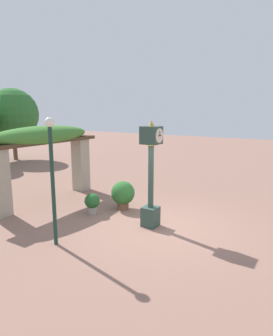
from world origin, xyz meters
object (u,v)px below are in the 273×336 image
(pedestal_clock, at_px, (151,174))
(potted_plant_near_right, at_px, (123,194))
(potted_plant_near_left, at_px, (92,202))
(lamp_post, at_px, (52,168))

(pedestal_clock, xyz_separation_m, potted_plant_near_right, (0.85, 1.60, -1.07))
(potted_plant_near_left, xyz_separation_m, lamp_post, (-2.29, -0.70, 1.64))
(pedestal_clock, bearing_deg, lamp_post, 148.45)
(pedestal_clock, height_order, lamp_post, lamp_post)
(lamp_post, bearing_deg, pedestal_clock, -31.55)
(pedestal_clock, bearing_deg, potted_plant_near_right, 62.04)
(potted_plant_near_right, bearing_deg, lamp_post, -177.94)
(potted_plant_near_right, height_order, lamp_post, lamp_post)
(pedestal_clock, relative_size, potted_plant_near_right, 3.14)
(pedestal_clock, height_order, potted_plant_near_left, pedestal_clock)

